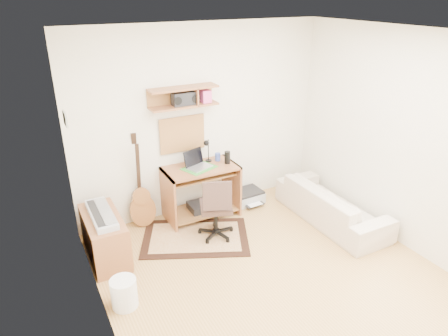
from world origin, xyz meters
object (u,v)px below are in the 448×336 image
task_chair (216,207)px  printer (247,197)px  cabinet (104,237)px  desk (201,192)px  sofa (332,198)px

task_chair → printer: bearing=57.7°
task_chair → printer: (0.83, 0.62, -0.35)m
cabinet → printer: cabinet is taller
task_chair → desk: bearing=105.4°
desk → sofa: bearing=-31.6°
cabinet → sofa: sofa is taller
task_chair → cabinet: bearing=-168.0°
printer → sofa: 1.28m
cabinet → desk: bearing=14.0°
cabinet → sofa: (2.96, -0.59, 0.06)m
task_chair → cabinet: size_ratio=0.97×
desk → printer: (0.77, 0.05, -0.29)m
task_chair → sofa: 1.64m
desk → printer: desk is taller
cabinet → sofa: 3.02m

